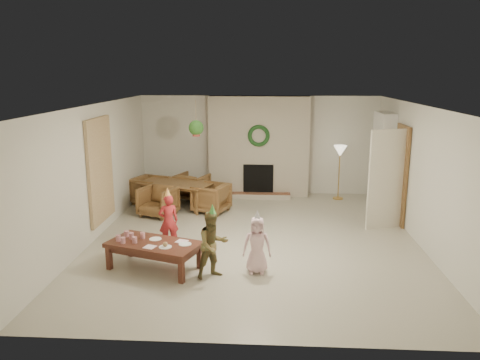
# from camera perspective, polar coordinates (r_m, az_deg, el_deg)

# --- Properties ---
(floor) EXTENTS (7.00, 7.00, 0.00)m
(floor) POSITION_cam_1_polar(r_m,az_deg,el_deg) (8.90, 1.79, -7.21)
(floor) COLOR #B7B29E
(floor) RESTS_ON ground
(ceiling) EXTENTS (7.00, 7.00, 0.00)m
(ceiling) POSITION_cam_1_polar(r_m,az_deg,el_deg) (8.37, 1.91, 9.06)
(ceiling) COLOR white
(ceiling) RESTS_ON wall_back
(wall_back) EXTENTS (7.00, 0.00, 7.00)m
(wall_back) POSITION_cam_1_polar(r_m,az_deg,el_deg) (11.99, 2.32, 4.26)
(wall_back) COLOR silver
(wall_back) RESTS_ON floor
(wall_front) EXTENTS (7.00, 0.00, 7.00)m
(wall_front) POSITION_cam_1_polar(r_m,az_deg,el_deg) (5.18, 0.75, -7.65)
(wall_front) COLOR silver
(wall_front) RESTS_ON floor
(wall_left) EXTENTS (0.00, 7.00, 7.00)m
(wall_left) POSITION_cam_1_polar(r_m,az_deg,el_deg) (9.13, -17.33, 0.88)
(wall_left) COLOR silver
(wall_left) RESTS_ON floor
(wall_right) EXTENTS (0.00, 7.00, 7.00)m
(wall_right) POSITION_cam_1_polar(r_m,az_deg,el_deg) (8.98, 21.35, 0.38)
(wall_right) COLOR silver
(wall_right) RESTS_ON floor
(fireplace_mass) EXTENTS (2.50, 0.40, 2.50)m
(fireplace_mass) POSITION_cam_1_polar(r_m,az_deg,el_deg) (11.79, 2.30, 4.11)
(fireplace_mass) COLOR #4F1517
(fireplace_mass) RESTS_ON floor
(fireplace_hearth) EXTENTS (1.60, 0.30, 0.12)m
(fireplace_hearth) POSITION_cam_1_polar(r_m,az_deg,el_deg) (11.69, 2.21, -1.92)
(fireplace_hearth) COLOR brown
(fireplace_hearth) RESTS_ON floor
(fireplace_firebox) EXTENTS (0.75, 0.12, 0.75)m
(fireplace_firebox) POSITION_cam_1_polar(r_m,az_deg,el_deg) (11.76, 2.25, 0.13)
(fireplace_firebox) COLOR black
(fireplace_firebox) RESTS_ON floor
(fireplace_wreath) EXTENTS (0.54, 0.10, 0.54)m
(fireplace_wreath) POSITION_cam_1_polar(r_m,az_deg,el_deg) (11.52, 2.29, 5.41)
(fireplace_wreath) COLOR #173E1A
(fireplace_wreath) RESTS_ON fireplace_mass
(floor_lamp_base) EXTENTS (0.25, 0.25, 0.03)m
(floor_lamp_base) POSITION_cam_1_polar(r_m,az_deg,el_deg) (11.88, 11.84, -2.19)
(floor_lamp_base) COLOR gold
(floor_lamp_base) RESTS_ON floor
(floor_lamp_post) EXTENTS (0.03, 0.03, 1.20)m
(floor_lamp_post) POSITION_cam_1_polar(r_m,az_deg,el_deg) (11.74, 11.98, 0.69)
(floor_lamp_post) COLOR gold
(floor_lamp_post) RESTS_ON floor
(floor_lamp_shade) EXTENTS (0.32, 0.32, 0.27)m
(floor_lamp_shade) POSITION_cam_1_polar(r_m,az_deg,el_deg) (11.63, 12.12, 3.48)
(floor_lamp_shade) COLOR beige
(floor_lamp_shade) RESTS_ON floor_lamp_post
(bookshelf_carcass) EXTENTS (0.30, 1.00, 2.20)m
(bookshelf_carcass) POSITION_cam_1_polar(r_m,az_deg,el_deg) (11.14, 16.97, 2.24)
(bookshelf_carcass) COLOR white
(bookshelf_carcass) RESTS_ON floor
(bookshelf_shelf_a) EXTENTS (0.30, 0.92, 0.03)m
(bookshelf_shelf_a) POSITION_cam_1_polar(r_m,az_deg,el_deg) (11.27, 16.65, -1.00)
(bookshelf_shelf_a) COLOR white
(bookshelf_shelf_a) RESTS_ON bookshelf_carcass
(bookshelf_shelf_b) EXTENTS (0.30, 0.92, 0.03)m
(bookshelf_shelf_b) POSITION_cam_1_polar(r_m,az_deg,el_deg) (11.18, 16.78, 0.99)
(bookshelf_shelf_b) COLOR white
(bookshelf_shelf_b) RESTS_ON bookshelf_carcass
(bookshelf_shelf_c) EXTENTS (0.30, 0.92, 0.03)m
(bookshelf_shelf_c) POSITION_cam_1_polar(r_m,az_deg,el_deg) (11.11, 16.92, 3.00)
(bookshelf_shelf_c) COLOR white
(bookshelf_shelf_c) RESTS_ON bookshelf_carcass
(bookshelf_shelf_d) EXTENTS (0.30, 0.92, 0.03)m
(bookshelf_shelf_d) POSITION_cam_1_polar(r_m,az_deg,el_deg) (11.05, 17.05, 5.04)
(bookshelf_shelf_d) COLOR white
(bookshelf_shelf_d) RESTS_ON bookshelf_carcass
(books_row_lower) EXTENTS (0.20, 0.40, 0.24)m
(books_row_lower) POSITION_cam_1_polar(r_m,az_deg,el_deg) (11.09, 16.77, -0.49)
(books_row_lower) COLOR #9D411D
(books_row_lower) RESTS_ON bookshelf_shelf_a
(books_row_mid) EXTENTS (0.20, 0.44, 0.24)m
(books_row_mid) POSITION_cam_1_polar(r_m,az_deg,el_deg) (11.20, 16.67, 1.74)
(books_row_mid) COLOR navy
(books_row_mid) RESTS_ON bookshelf_shelf_b
(books_row_upper) EXTENTS (0.20, 0.36, 0.22)m
(books_row_upper) POSITION_cam_1_polar(r_m,az_deg,el_deg) (10.99, 16.98, 3.58)
(books_row_upper) COLOR #A67923
(books_row_upper) RESTS_ON bookshelf_shelf_c
(door_frame) EXTENTS (0.05, 0.86, 2.04)m
(door_frame) POSITION_cam_1_polar(r_m,az_deg,el_deg) (10.14, 19.01, 0.61)
(door_frame) COLOR brown
(door_frame) RESTS_ON floor
(door_leaf) EXTENTS (0.77, 0.32, 2.00)m
(door_leaf) POSITION_cam_1_polar(r_m,az_deg,el_deg) (9.69, 17.42, 0.04)
(door_leaf) COLOR beige
(door_leaf) RESTS_ON floor
(curtain_panel) EXTENTS (0.06, 1.20, 2.00)m
(curtain_panel) POSITION_cam_1_polar(r_m,az_deg,el_deg) (9.30, -16.67, 1.14)
(curtain_panel) COLOR beige
(curtain_panel) RESTS_ON wall_left
(dining_table) EXTENTS (1.91, 1.48, 0.59)m
(dining_table) POSITION_cam_1_polar(r_m,az_deg,el_deg) (10.95, -7.79, -1.80)
(dining_table) COLOR brown
(dining_table) RESTS_ON floor
(dining_chair_near) EXTENTS (0.91, 0.92, 0.65)m
(dining_chair_near) POSITION_cam_1_polar(r_m,az_deg,el_deg) (10.35, -9.98, -2.58)
(dining_chair_near) COLOR brown
(dining_chair_near) RESTS_ON floor
(dining_chair_far) EXTENTS (0.91, 0.92, 0.65)m
(dining_chair_far) POSITION_cam_1_polar(r_m,az_deg,el_deg) (11.55, -5.84, -0.80)
(dining_chair_far) COLOR brown
(dining_chair_far) RESTS_ON floor
(dining_chair_left) EXTENTS (0.92, 0.91, 0.65)m
(dining_chair_left) POSITION_cam_1_polar(r_m,az_deg,el_deg) (11.35, -10.95, -1.23)
(dining_chair_left) COLOR brown
(dining_chair_left) RESTS_ON floor
(dining_chair_right) EXTENTS (0.92, 0.91, 0.65)m
(dining_chair_right) POSITION_cam_1_polar(r_m,az_deg,el_deg) (10.49, -3.53, -2.19)
(dining_chair_right) COLOR brown
(dining_chair_right) RESTS_ON floor
(hanging_plant_cord) EXTENTS (0.01, 0.01, 0.70)m
(hanging_plant_cord) POSITION_cam_1_polar(r_m,az_deg,el_deg) (10.00, -5.40, 7.66)
(hanging_plant_cord) COLOR tan
(hanging_plant_cord) RESTS_ON ceiling
(hanging_plant_pot) EXTENTS (0.16, 0.16, 0.12)m
(hanging_plant_pot) POSITION_cam_1_polar(r_m,az_deg,el_deg) (10.04, -5.36, 5.67)
(hanging_plant_pot) COLOR #9E3D33
(hanging_plant_pot) RESTS_ON hanging_plant_cord
(hanging_plant_foliage) EXTENTS (0.32, 0.32, 0.32)m
(hanging_plant_foliage) POSITION_cam_1_polar(r_m,az_deg,el_deg) (10.03, -5.37, 6.35)
(hanging_plant_foliage) COLOR #22511B
(hanging_plant_foliage) RESTS_ON hanging_plant_pot
(coffee_table_top) EXTENTS (1.60, 1.16, 0.07)m
(coffee_table_top) POSITION_cam_1_polar(r_m,az_deg,el_deg) (7.61, -10.45, -7.72)
(coffee_table_top) COLOR #562A1C
(coffee_table_top) RESTS_ON floor
(coffee_table_apron) EXTENTS (1.46, 1.02, 0.09)m
(coffee_table_apron) POSITION_cam_1_polar(r_m,az_deg,el_deg) (7.63, -10.43, -8.27)
(coffee_table_apron) COLOR #562A1C
(coffee_table_apron) RESTS_ON floor
(coffee_leg_fl) EXTENTS (0.10, 0.10, 0.38)m
(coffee_leg_fl) POSITION_cam_1_polar(r_m,az_deg,el_deg) (7.83, -15.67, -9.14)
(coffee_leg_fl) COLOR #562A1C
(coffee_leg_fl) RESTS_ON floor
(coffee_leg_fr) EXTENTS (0.10, 0.10, 0.38)m
(coffee_leg_fr) POSITION_cam_1_polar(r_m,az_deg,el_deg) (7.14, -7.16, -10.96)
(coffee_leg_fr) COLOR #562A1C
(coffee_leg_fr) RESTS_ON floor
(coffee_leg_bl) EXTENTS (0.10, 0.10, 0.38)m
(coffee_leg_bl) POSITION_cam_1_polar(r_m,az_deg,el_deg) (8.26, -13.14, -7.79)
(coffee_leg_bl) COLOR #562A1C
(coffee_leg_bl) RESTS_ON floor
(coffee_leg_br) EXTENTS (0.10, 0.10, 0.38)m
(coffee_leg_br) POSITION_cam_1_polar(r_m,az_deg,el_deg) (7.61, -4.94, -9.33)
(coffee_leg_br) COLOR #562A1C
(coffee_leg_br) RESTS_ON floor
(cup_a) EXTENTS (0.10, 0.10, 0.10)m
(cup_a) POSITION_cam_1_polar(r_m,az_deg,el_deg) (7.76, -14.63, -6.87)
(cup_a) COLOR silver
(cup_a) RESTS_ON coffee_table_top
(cup_b) EXTENTS (0.10, 0.10, 0.10)m
(cup_b) POSITION_cam_1_polar(r_m,az_deg,el_deg) (7.92, -13.67, -6.38)
(cup_b) COLOR silver
(cup_b) RESTS_ON coffee_table_top
(cup_c) EXTENTS (0.10, 0.10, 0.10)m
(cup_c) POSITION_cam_1_polar(r_m,az_deg,el_deg) (7.64, -14.08, -7.15)
(cup_c) COLOR silver
(cup_c) RESTS_ON coffee_table_top
(cup_d) EXTENTS (0.10, 0.10, 0.10)m
(cup_d) POSITION_cam_1_polar(r_m,az_deg,el_deg) (7.80, -13.11, -6.65)
(cup_d) COLOR silver
(cup_d) RESTS_ON coffee_table_top
(cup_e) EXTENTS (0.10, 0.10, 0.10)m
(cup_e) POSITION_cam_1_polar(r_m,az_deg,el_deg) (7.62, -12.73, -7.13)
(cup_e) COLOR silver
(cup_e) RESTS_ON coffee_table_top
(cup_f) EXTENTS (0.10, 0.10, 0.10)m
(cup_f) POSITION_cam_1_polar(r_m,az_deg,el_deg) (7.79, -11.79, -6.63)
(cup_f) COLOR silver
(cup_f) RESTS_ON coffee_table_top
(plate_a) EXTENTS (0.25, 0.25, 0.01)m
(plate_a) POSITION_cam_1_polar(r_m,az_deg,el_deg) (7.73, -10.27, -7.08)
(plate_a) COLOR white
(plate_a) RESTS_ON coffee_table_top
(plate_b) EXTENTS (0.25, 0.25, 0.01)m
(plate_b) POSITION_cam_1_polar(r_m,az_deg,el_deg) (7.36, -9.09, -8.06)
(plate_b) COLOR white
(plate_b) RESTS_ON coffee_table_top
(plate_c) EXTENTS (0.25, 0.25, 0.01)m
(plate_c) POSITION_cam_1_polar(r_m,az_deg,el_deg) (7.44, -6.72, -7.77)
(plate_c) COLOR white
(plate_c) RESTS_ON coffee_table_top
(food_scoop) EXTENTS (0.10, 0.10, 0.08)m
(food_scoop) POSITION_cam_1_polar(r_m,az_deg,el_deg) (7.35, -9.11, -7.74)
(food_scoop) COLOR tan
(food_scoop) RESTS_ON plate_b
(napkin_left) EXTENTS (0.21, 0.21, 0.01)m
(napkin_left) POSITION_cam_1_polar(r_m,az_deg,el_deg) (7.41, -10.94, -8.01)
(napkin_left) COLOR #FFBBD4
(napkin_left) RESTS_ON coffee_table_top
(napkin_right) EXTENTS (0.21, 0.21, 0.01)m
(napkin_right) POSITION_cam_1_polar(r_m,az_deg,el_deg) (7.56, -7.13, -7.43)
(napkin_right) COLOR #FFBBD4
(napkin_right) RESTS_ON coffee_table_top
(child_red) EXTENTS (0.42, 0.35, 0.97)m
(child_red) POSITION_cam_1_polar(r_m,az_deg,el_deg) (8.46, -8.71, -4.97)
(child_red) COLOR #B32629
(child_red) RESTS_ON floor
(party_hat_red) EXTENTS (0.14, 0.14, 0.18)m
(party_hat_red) POSITION_cam_1_polar(r_m,az_deg,el_deg) (8.31, -8.83, -1.52)
(party_hat_red) COLOR #E7EB4E
(party_hat_red) RESTS_ON child_red
(child_plaid) EXTENTS (0.64, 0.61, 1.05)m
(child_plaid) POSITION_cam_1_polar(r_m,az_deg,el_deg) (7.16, -3.33, -7.91)
(child_plaid) COLOR brown
(child_plaid) RESTS_ON floor
(party_hat_plaid) EXTENTS (0.15, 0.15, 0.17)m
(party_hat_plaid) POSITION_cam_1_polar(r_m,az_deg,el_deg) (6.98, -3.39, -3.61)
(party_hat_plaid) COLOR green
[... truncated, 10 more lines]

